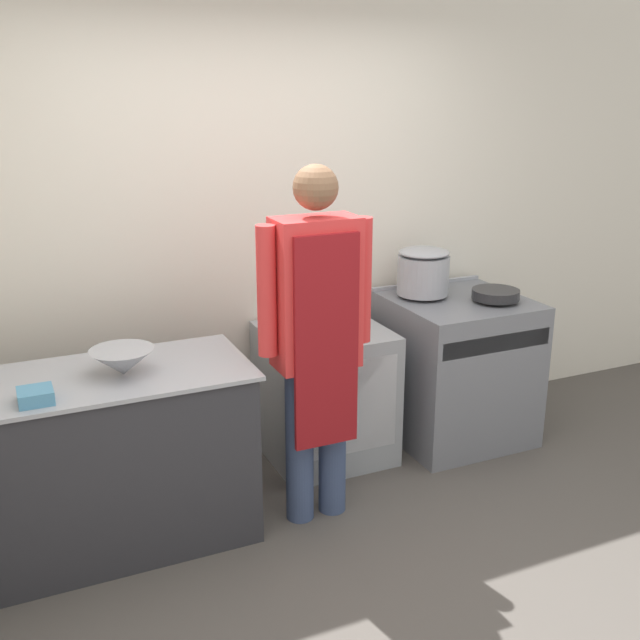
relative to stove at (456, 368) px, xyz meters
name	(u,v)px	position (x,y,z in m)	size (l,w,h in m)	color
ground_plane	(380,595)	(-1.17, -1.20, -0.44)	(14.00, 14.00, 0.00)	#4C4742
wall_back	(246,224)	(-1.17, 0.46, 0.91)	(8.00, 0.05, 2.70)	silver
prep_counter	(117,458)	(-2.11, -0.30, -0.01)	(1.27, 0.65, 0.86)	#2D2D33
stove	(456,368)	(0.00, 0.00, 0.00)	(0.79, 0.78, 0.91)	slate
fridge_unit	(325,393)	(-0.85, 0.09, -0.05)	(0.68, 0.66, 0.78)	#93999E
person_cook	(317,329)	(-1.16, -0.49, 0.56)	(0.58, 0.24, 1.78)	#38476B
mixing_bowl	(123,362)	(-2.05, -0.34, 0.48)	(0.29, 0.29, 0.12)	#9EA0A8
plastic_tub	(36,396)	(-2.44, -0.51, 0.45)	(0.14, 0.14, 0.06)	teal
stock_pot	(423,271)	(-0.18, 0.14, 0.60)	(0.31, 0.31, 0.28)	#9EA0A8
saute_pan	(496,294)	(0.16, -0.13, 0.49)	(0.28, 0.28, 0.06)	#262628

